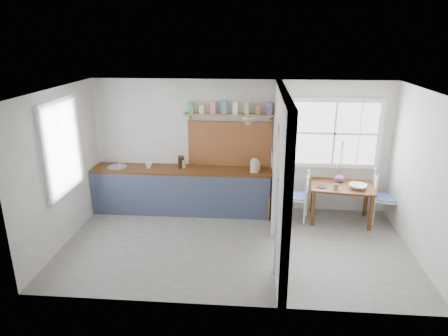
# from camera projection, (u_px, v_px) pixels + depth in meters

# --- Properties ---
(floor) EXTENTS (5.80, 3.20, 0.01)m
(floor) POSITION_uv_depth(u_px,v_px,m) (235.00, 245.00, 6.78)
(floor) COLOR gray
(floor) RESTS_ON ground
(ceiling) EXTENTS (5.80, 3.20, 0.01)m
(ceiling) POSITION_uv_depth(u_px,v_px,m) (237.00, 91.00, 5.95)
(ceiling) COLOR silver
(ceiling) RESTS_ON walls
(walls) EXTENTS (5.81, 3.21, 2.60)m
(walls) POSITION_uv_depth(u_px,v_px,m) (236.00, 173.00, 6.36)
(walls) COLOR silver
(walls) RESTS_ON floor
(partition) EXTENTS (0.12, 3.20, 2.60)m
(partition) POSITION_uv_depth(u_px,v_px,m) (280.00, 164.00, 6.31)
(partition) COLOR silver
(partition) RESTS_ON floor
(kitchen_window) EXTENTS (0.10, 1.16, 1.50)m
(kitchen_window) POSITION_uv_depth(u_px,v_px,m) (60.00, 148.00, 6.47)
(kitchen_window) COLOR white
(kitchen_window) RESTS_ON walls
(nook_window) EXTENTS (1.76, 0.10, 1.30)m
(nook_window) POSITION_uv_depth(u_px,v_px,m) (335.00, 134.00, 7.60)
(nook_window) COLOR white
(nook_window) RESTS_ON walls
(counter) EXTENTS (3.50, 0.60, 0.90)m
(counter) POSITION_uv_depth(u_px,v_px,m) (183.00, 189.00, 7.97)
(counter) COLOR #532915
(counter) RESTS_ON floor
(sink) EXTENTS (0.40, 0.40, 0.02)m
(sink) POSITION_uv_depth(u_px,v_px,m) (117.00, 167.00, 7.91)
(sink) COLOR silver
(sink) RESTS_ON counter
(backsplash) EXTENTS (1.65, 0.03, 0.90)m
(backsplash) POSITION_uv_depth(u_px,v_px,m) (230.00, 144.00, 7.85)
(backsplash) COLOR #9B5E38
(backsplash) RESTS_ON walls
(shelf) EXTENTS (1.75, 0.20, 0.21)m
(shelf) POSITION_uv_depth(u_px,v_px,m) (230.00, 112.00, 7.56)
(shelf) COLOR olive
(shelf) RESTS_ON walls
(pendant_lamp) EXTENTS (0.26, 0.26, 0.16)m
(pendant_lamp) POSITION_uv_depth(u_px,v_px,m) (248.00, 122.00, 7.25)
(pendant_lamp) COLOR beige
(pendant_lamp) RESTS_ON ceiling
(utensil_rail) EXTENTS (0.02, 0.50, 0.02)m
(utensil_rail) POSITION_uv_depth(u_px,v_px,m) (273.00, 149.00, 7.12)
(utensil_rail) COLOR silver
(utensil_rail) RESTS_ON partition
(dining_table) EXTENTS (1.22, 0.89, 0.71)m
(dining_table) POSITION_uv_depth(u_px,v_px,m) (340.00, 203.00, 7.57)
(dining_table) COLOR #532915
(dining_table) RESTS_ON floor
(chair_left) EXTENTS (0.52, 0.52, 0.95)m
(chair_left) POSITION_uv_depth(u_px,v_px,m) (296.00, 196.00, 7.61)
(chair_left) COLOR silver
(chair_left) RESTS_ON floor
(chair_right) EXTENTS (0.52, 0.52, 0.99)m
(chair_right) POSITION_uv_depth(u_px,v_px,m) (385.00, 197.00, 7.48)
(chair_right) COLOR silver
(chair_right) RESTS_ON floor
(kettle) EXTENTS (0.24, 0.20, 0.26)m
(kettle) POSITION_uv_depth(u_px,v_px,m) (254.00, 165.00, 7.59)
(kettle) COLOR beige
(kettle) RESTS_ON counter
(mug_a) EXTENTS (0.15, 0.15, 0.12)m
(mug_a) POSITION_uv_depth(u_px,v_px,m) (149.00, 165.00, 7.83)
(mug_a) COLOR white
(mug_a) RESTS_ON counter
(mug_b) EXTENTS (0.14, 0.14, 0.09)m
(mug_b) POSITION_uv_depth(u_px,v_px,m) (149.00, 164.00, 7.93)
(mug_b) COLOR silver
(mug_b) RESTS_ON counter
(knife_block) EXTENTS (0.15, 0.17, 0.23)m
(knife_block) POSITION_uv_depth(u_px,v_px,m) (181.00, 162.00, 7.85)
(knife_block) COLOR black
(knife_block) RESTS_ON counter
(jar) EXTENTS (0.12, 0.12, 0.16)m
(jar) POSITION_uv_depth(u_px,v_px,m) (183.00, 164.00, 7.84)
(jar) COLOR tan
(jar) RESTS_ON counter
(towel_magenta) EXTENTS (0.02, 0.03, 0.53)m
(towel_magenta) POSITION_uv_depth(u_px,v_px,m) (269.00, 208.00, 7.56)
(towel_magenta) COLOR #CF2984
(towel_magenta) RESTS_ON counter
(towel_orange) EXTENTS (0.02, 0.03, 0.48)m
(towel_orange) POSITION_uv_depth(u_px,v_px,m) (269.00, 209.00, 7.55)
(towel_orange) COLOR #BF8029
(towel_orange) RESTS_ON counter
(bowl) EXTENTS (0.41, 0.41, 0.08)m
(bowl) POSITION_uv_depth(u_px,v_px,m) (358.00, 186.00, 7.31)
(bowl) COLOR white
(bowl) RESTS_ON dining_table
(table_cup) EXTENTS (0.12, 0.12, 0.09)m
(table_cup) POSITION_uv_depth(u_px,v_px,m) (336.00, 186.00, 7.29)
(table_cup) COLOR #62A469
(table_cup) RESTS_ON dining_table
(plate) EXTENTS (0.19, 0.19, 0.02)m
(plate) POSITION_uv_depth(u_px,v_px,m) (321.00, 187.00, 7.39)
(plate) COLOR black
(plate) RESTS_ON dining_table
(vase) EXTENTS (0.22, 0.22, 0.19)m
(vase) POSITION_uv_depth(u_px,v_px,m) (339.00, 177.00, 7.62)
(vase) COLOR #64497A
(vase) RESTS_ON dining_table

